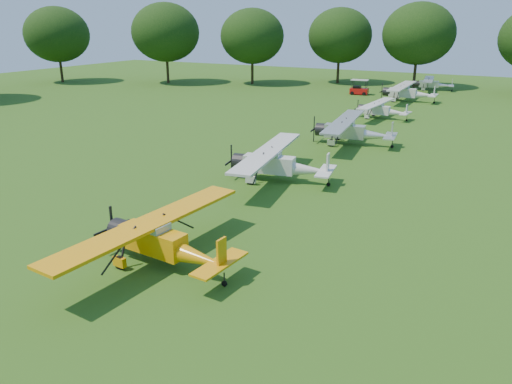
% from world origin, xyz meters
% --- Properties ---
extents(ground, '(160.00, 160.00, 0.00)m').
position_xyz_m(ground, '(0.00, 0.00, 0.00)').
color(ground, '#205816').
rests_on(ground, ground).
extents(tree_belt, '(137.36, 130.27, 14.52)m').
position_xyz_m(tree_belt, '(3.57, 0.16, 8.03)').
color(tree_belt, '#2F2112').
rests_on(tree_belt, ground).
extents(aircraft_2, '(6.83, 10.88, 2.14)m').
position_xyz_m(aircraft_2, '(0.81, -10.71, 1.25)').
color(aircraft_2, orange).
rests_on(aircraft_2, ground).
extents(aircraft_3, '(7.17, 11.35, 2.23)m').
position_xyz_m(aircraft_3, '(-0.06, 2.57, 1.30)').
color(aircraft_3, silver).
rests_on(aircraft_3, ground).
extents(aircraft_4, '(7.20, 11.43, 2.24)m').
position_xyz_m(aircraft_4, '(1.06, 14.82, 1.31)').
color(aircraft_4, silver).
rests_on(aircraft_4, ground).
extents(aircraft_5, '(5.83, 9.28, 1.83)m').
position_xyz_m(aircraft_5, '(0.21, 27.91, 1.07)').
color(aircraft_5, silver).
rests_on(aircraft_5, ground).
extents(aircraft_6, '(7.18, 11.41, 2.26)m').
position_xyz_m(aircraft_6, '(0.05, 41.35, 1.32)').
color(aircraft_6, silver).
rests_on(aircraft_6, ground).
extents(aircraft_7, '(5.99, 9.51, 1.87)m').
position_xyz_m(aircraft_7, '(1.08, 54.11, 1.09)').
color(aircraft_7, silver).
rests_on(aircraft_7, ground).
extents(golf_cart, '(2.63, 1.79, 2.11)m').
position_xyz_m(golf_cart, '(-7.39, 44.62, 0.71)').
color(golf_cart, '#BC0F0D').
rests_on(golf_cart, ground).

